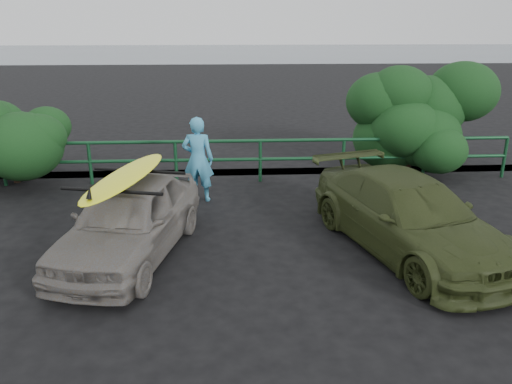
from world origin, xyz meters
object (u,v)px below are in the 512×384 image
man (198,159)px  surfboard (126,176)px  sedan (130,219)px  guardrail (218,161)px  olive_vehicle (408,215)px

man → surfboard: 2.85m
sedan → surfboard: 0.73m
sedan → man: (0.97, 2.64, 0.27)m
man → surfboard: size_ratio=0.64×
man → guardrail: bearing=-100.6°
sedan → man: man is taller
surfboard → guardrail: bearing=83.8°
guardrail → man: bearing=-107.6°
sedan → man: size_ratio=2.05×
guardrail → sedan: 4.13m
olive_vehicle → guardrail: bearing=112.0°
sedan → surfboard: size_ratio=1.32×
sedan → man: bearing=83.0°
olive_vehicle → man: size_ratio=2.36×
guardrail → olive_vehicle: size_ratio=3.28×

